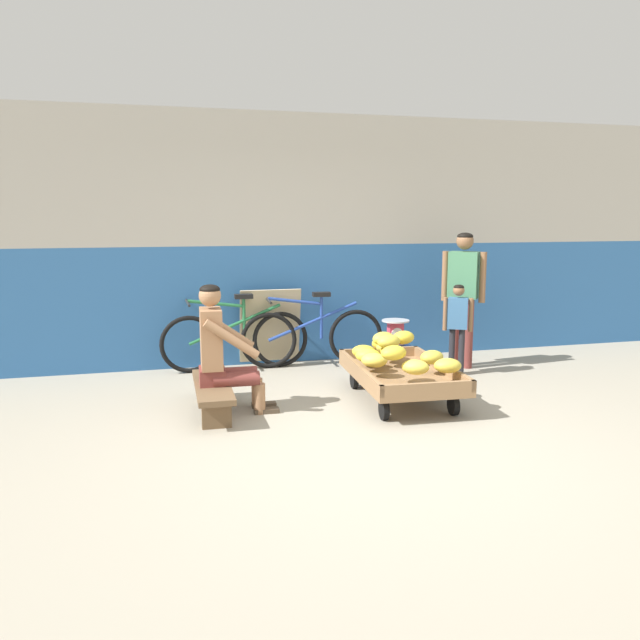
% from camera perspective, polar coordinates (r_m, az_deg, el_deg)
% --- Properties ---
extents(ground_plane, '(80.00, 80.00, 0.00)m').
position_cam_1_polar(ground_plane, '(4.85, 5.27, -11.38)').
color(ground_plane, gray).
extents(back_wall, '(16.00, 0.30, 2.86)m').
position_cam_1_polar(back_wall, '(7.48, -2.59, 7.23)').
color(back_wall, '#2D609E').
rests_on(back_wall, ground).
extents(banana_cart, '(0.92, 1.48, 0.36)m').
position_cam_1_polar(banana_cart, '(5.96, 7.29, -5.02)').
color(banana_cart, '#8E6B47').
rests_on(banana_cart, ground).
extents(banana_pile, '(0.85, 1.27, 0.26)m').
position_cam_1_polar(banana_pile, '(5.95, 6.72, -2.82)').
color(banana_pile, gold).
rests_on(banana_pile, banana_cart).
extents(low_bench, '(0.32, 1.10, 0.27)m').
position_cam_1_polar(low_bench, '(5.63, -9.66, -6.37)').
color(low_bench, brown).
rests_on(low_bench, ground).
extents(vendor_seated, '(0.69, 0.49, 1.14)m').
position_cam_1_polar(vendor_seated, '(5.55, -8.86, -2.67)').
color(vendor_seated, '#9E704C').
rests_on(vendor_seated, ground).
extents(plastic_crate, '(0.36, 0.28, 0.30)m').
position_cam_1_polar(plastic_crate, '(7.00, 6.77, -3.57)').
color(plastic_crate, '#234CA8').
rests_on(plastic_crate, ground).
extents(weighing_scale, '(0.30, 0.30, 0.29)m').
position_cam_1_polar(weighing_scale, '(6.94, 6.82, -1.14)').
color(weighing_scale, '#28282D').
rests_on(weighing_scale, plastic_crate).
extents(bicycle_near_left, '(1.66, 0.48, 0.86)m').
position_cam_1_polar(bicycle_near_left, '(7.11, -7.67, -1.72)').
color(bicycle_near_left, black).
rests_on(bicycle_near_left, ground).
extents(bicycle_far_left, '(1.66, 0.48, 0.86)m').
position_cam_1_polar(bicycle_far_left, '(7.23, -0.68, -1.44)').
color(bicycle_far_left, black).
rests_on(bicycle_far_left, ground).
extents(sign_board, '(0.70, 0.19, 0.89)m').
position_cam_1_polar(sign_board, '(7.32, -4.52, -0.63)').
color(sign_board, '#C6B289').
rests_on(sign_board, ground).
extents(customer_adult, '(0.40, 0.36, 1.53)m').
position_cam_1_polar(customer_adult, '(7.26, 12.82, 3.14)').
color(customer_adult, brown).
rests_on(customer_adult, ground).
extents(customer_child, '(0.28, 0.21, 0.99)m').
position_cam_1_polar(customer_child, '(6.94, 12.33, 0.04)').
color(customer_child, '#232328').
rests_on(customer_child, ground).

